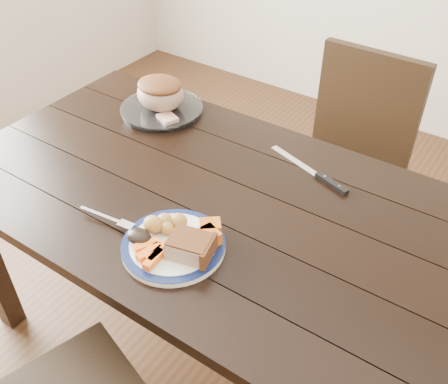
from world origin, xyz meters
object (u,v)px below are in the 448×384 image
Objects in this scene: dining_table at (207,215)px; pork_slice at (190,247)px; serving_platter at (162,110)px; fork at (110,219)px; carving_knife at (322,177)px; dinner_plate at (174,246)px; roast_joint at (160,94)px; chair_far at (348,156)px.

pork_slice is at bearing -61.63° from dining_table.
serving_platter is at bearing 145.47° from dining_table.
dining_table is 9.04× the size of fork.
serving_platter is 0.95× the size of carving_knife.
pork_slice reaches higher than dinner_plate.
dining_table is at bearing 118.37° from pork_slice.
serving_platter is (-0.48, 0.52, 0.00)m from dinner_plate.
fork is 1.00× the size of roast_joint.
dining_table is 15.04× the size of pork_slice.
fork is at bearing -62.63° from roast_joint.
dinner_plate is (0.07, -0.24, 0.10)m from dining_table.
roast_joint reaches higher than dinner_plate.
serving_platter is 0.07m from roast_joint.
roast_joint is at bearing 135.98° from pork_slice.
dinner_plate is 1.52× the size of fork.
chair_far reaches higher than carving_knife.
chair_far is 3.15× the size of serving_platter.
dining_table is at bearing -117.56° from carving_knife.
serving_platter is (-0.41, 0.28, 0.10)m from dining_table.
dining_table is 0.53m from roast_joint.
pork_slice reaches higher than fork.
serving_platter is at bearing 132.88° from dinner_plate.
dinner_plate is at bearing -47.12° from roast_joint.
roast_joint reaches higher than pork_slice.
pork_slice is 0.34× the size of carving_knife.
dining_table is at bearing 106.44° from dinner_plate.
dining_table is 0.51m from serving_platter.
roast_joint is at bearing 145.47° from dining_table.
fork reaches higher than serving_platter.
fork reaches higher than carving_knife.
carving_knife is (0.67, -0.03, -0.00)m from serving_platter.
chair_far is at bearing 117.52° from carving_knife.
chair_far reaches higher than fork.
carving_knife is (0.67, -0.03, -0.07)m from roast_joint.
serving_platter reaches higher than dining_table.
carving_knife reaches higher than dining_table.
chair_far is (0.17, 0.74, -0.13)m from dining_table.
fork is at bearing -62.63° from serving_platter.
chair_far is 0.54m from carving_knife.
dining_table is 0.31m from pork_slice.
pork_slice is (-0.04, -0.98, 0.27)m from chair_far.
carving_knife is at bearing 69.34° from dinner_plate.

